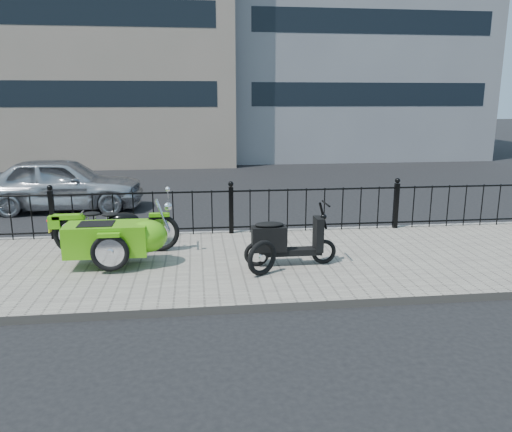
{
  "coord_description": "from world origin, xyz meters",
  "views": [
    {
      "loc": [
        -0.7,
        -8.59,
        2.8
      ],
      "look_at": [
        0.34,
        -0.1,
        0.79
      ],
      "focal_mm": 35.0,
      "sensor_mm": 36.0,
      "label": 1
    }
  ],
  "objects": [
    {
      "name": "motorcycle_sidecar",
      "position": [
        -1.98,
        -0.41,
        0.59
      ],
      "size": [
        2.28,
        1.48,
        0.98
      ],
      "color": "black",
      "rests_on": "sidewalk"
    },
    {
      "name": "iron_fence",
      "position": [
        0.0,
        1.3,
        0.59
      ],
      "size": [
        14.11,
        0.11,
        1.08
      ],
      "color": "black",
      "rests_on": "sidewalk"
    },
    {
      "name": "building_grey",
      "position": [
        7.0,
        16.99,
        7.5
      ],
      "size": [
        12.0,
        8.01,
        15.0
      ],
      "color": "gray",
      "rests_on": "ground"
    },
    {
      "name": "building_tan",
      "position": [
        -6.0,
        15.99,
        6.0
      ],
      "size": [
        14.0,
        8.01,
        12.0
      ],
      "color": "gray",
      "rests_on": "ground"
    },
    {
      "name": "curb",
      "position": [
        0.0,
        1.44,
        0.06
      ],
      "size": [
        30.0,
        0.1,
        0.12
      ],
      "primitive_type": "cube",
      "color": "gray",
      "rests_on": "ground"
    },
    {
      "name": "scooter",
      "position": [
        0.72,
        -0.83,
        0.53
      ],
      "size": [
        1.55,
        0.45,
        1.05
      ],
      "color": "black",
      "rests_on": "sidewalk"
    },
    {
      "name": "sedan_car",
      "position": [
        -4.11,
        4.53,
        0.69
      ],
      "size": [
        4.08,
        1.7,
        1.38
      ],
      "primitive_type": "imported",
      "rotation": [
        0.0,
        0.0,
        1.55
      ],
      "color": "#ACADB3",
      "rests_on": "ground"
    },
    {
      "name": "sidewalk",
      "position": [
        0.0,
        -0.5,
        0.06
      ],
      "size": [
        30.0,
        3.8,
        0.12
      ],
      "primitive_type": "cube",
      "color": "slate",
      "rests_on": "ground"
    },
    {
      "name": "spare_tire",
      "position": [
        0.29,
        -1.28,
        0.4
      ],
      "size": [
        0.52,
        0.37,
        0.56
      ],
      "primitive_type": "torus",
      "rotation": [
        1.57,
        0.0,
        0.57
      ],
      "color": "black",
      "rests_on": "sidewalk"
    },
    {
      "name": "ground",
      "position": [
        0.0,
        0.0,
        0.0
      ],
      "size": [
        120.0,
        120.0,
        0.0
      ],
      "primitive_type": "plane",
      "color": "black",
      "rests_on": "ground"
    }
  ]
}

